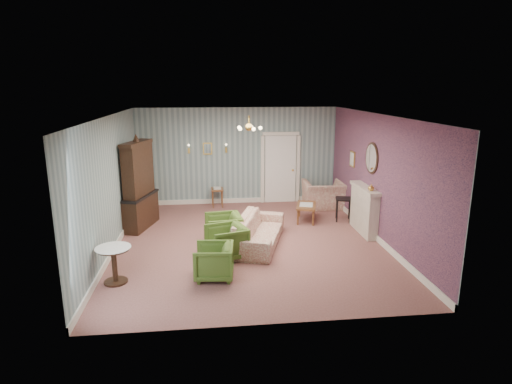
{
  "coord_description": "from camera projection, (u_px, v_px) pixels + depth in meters",
  "views": [
    {
      "loc": [
        -0.91,
        -9.28,
        3.54
      ],
      "look_at": [
        0.2,
        0.4,
        1.1
      ],
      "focal_mm": 30.1,
      "sensor_mm": 36.0,
      "label": 1
    }
  ],
  "objects": [
    {
      "name": "ceiling",
      "position": [
        249.0,
        116.0,
        9.2
      ],
      "size": [
        7.0,
        7.0,
        0.0
      ],
      "primitive_type": "plane",
      "rotation": [
        3.14,
        0.0,
        0.0
      ],
      "color": "white",
      "rests_on": "ground"
    },
    {
      "name": "sofa_chintz",
      "position": [
        259.0,
        226.0,
        9.7
      ],
      "size": [
        1.29,
        2.34,
        0.88
      ],
      "primitive_type": "imported",
      "rotation": [
        0.0,
        0.0,
        1.27
      ],
      "color": "#97463D",
      "rests_on": "floor"
    },
    {
      "name": "wall_left",
      "position": [
        111.0,
        185.0,
        9.22
      ],
      "size": [
        0.0,
        7.0,
        7.0
      ],
      "primitive_type": "plane",
      "rotation": [
        1.57,
        0.0,
        1.57
      ],
      "color": "slate",
      "rests_on": "ground"
    },
    {
      "name": "wall_front",
      "position": [
        273.0,
        234.0,
        6.18
      ],
      "size": [
        6.0,
        0.0,
        6.0
      ],
      "primitive_type": "plane",
      "rotation": [
        -1.57,
        0.0,
        0.0
      ],
      "color": "slate",
      "rests_on": "ground"
    },
    {
      "name": "sconce_left",
      "position": [
        189.0,
        149.0,
        12.65
      ],
      "size": [
        0.16,
        0.12,
        0.3
      ],
      "primitive_type": null,
      "color": "gold",
      "rests_on": "wall_back"
    },
    {
      "name": "side_table_black",
      "position": [
        343.0,
        209.0,
        11.41
      ],
      "size": [
        0.51,
        0.51,
        0.63
      ],
      "primitive_type": null,
      "rotation": [
        0.0,
        0.0,
        -0.26
      ],
      "color": "black",
      "rests_on": "floor"
    },
    {
      "name": "olive_chair_a",
      "position": [
        214.0,
        260.0,
        8.01
      ],
      "size": [
        0.72,
        0.76,
        0.73
      ],
      "primitive_type": "imported",
      "rotation": [
        0.0,
        0.0,
        -1.67
      ],
      "color": "#446122",
      "rests_on": "floor"
    },
    {
      "name": "nesting_table",
      "position": [
        217.0,
        197.0,
        12.8
      ],
      "size": [
        0.37,
        0.46,
        0.59
      ],
      "primitive_type": null,
      "rotation": [
        0.0,
        0.0,
        0.03
      ],
      "color": "brown",
      "rests_on": "floor"
    },
    {
      "name": "wall_right",
      "position": [
        378.0,
        178.0,
        9.88
      ],
      "size": [
        0.0,
        7.0,
        7.0
      ],
      "primitive_type": "plane",
      "rotation": [
        1.57,
        0.0,
        -1.57
      ],
      "color": "slate",
      "rests_on": "ground"
    },
    {
      "name": "olive_chair_b",
      "position": [
        226.0,
        240.0,
        8.93
      ],
      "size": [
        0.9,
        0.93,
        0.78
      ],
      "primitive_type": "imported",
      "rotation": [
        0.0,
        0.0,
        -1.27
      ],
      "color": "#446122",
      "rests_on": "floor"
    },
    {
      "name": "mantel_vase",
      "position": [
        371.0,
        187.0,
        9.92
      ],
      "size": [
        0.15,
        0.15,
        0.15
      ],
      "primitive_type": "imported",
      "color": "gold",
      "rests_on": "fireplace"
    },
    {
      "name": "wingback_chair",
      "position": [
        324.0,
        190.0,
        12.61
      ],
      "size": [
        1.24,
        0.84,
        1.05
      ],
      "primitive_type": "imported",
      "rotation": [
        0.0,
        0.0,
        3.09
      ],
      "color": "#97463D",
      "rests_on": "floor"
    },
    {
      "name": "wall_right_floral",
      "position": [
        378.0,
        178.0,
        9.88
      ],
      "size": [
        0.0,
        7.0,
        7.0
      ],
      "primitive_type": "plane",
      "rotation": [
        1.57,
        0.0,
        -1.57
      ],
      "color": "#AB5561",
      "rests_on": "ground"
    },
    {
      "name": "olive_chair_c",
      "position": [
        223.0,
        228.0,
        9.68
      ],
      "size": [
        0.8,
        0.84,
        0.79
      ],
      "primitive_type": "imported",
      "rotation": [
        0.0,
        0.0,
        -1.46
      ],
      "color": "#446122",
      "rests_on": "floor"
    },
    {
      "name": "wall_back",
      "position": [
        238.0,
        156.0,
        12.93
      ],
      "size": [
        6.0,
        0.0,
        6.0
      ],
      "primitive_type": "plane",
      "rotation": [
        1.57,
        0.0,
        0.0
      ],
      "color": "slate",
      "rests_on": "ground"
    },
    {
      "name": "gilt_mirror_back",
      "position": [
        208.0,
        149.0,
        12.73
      ],
      "size": [
        0.28,
        0.06,
        0.36
      ],
      "primitive_type": null,
      "color": "gold",
      "rests_on": "wall_back"
    },
    {
      "name": "coffee_table",
      "position": [
        306.0,
        213.0,
        11.43
      ],
      "size": [
        0.71,
        0.98,
        0.45
      ],
      "primitive_type": null,
      "rotation": [
        0.0,
        0.0,
        -0.26
      ],
      "color": "brown",
      "rests_on": "floor"
    },
    {
      "name": "burgundy_cushion",
      "position": [
        324.0,
        193.0,
        12.47
      ],
      "size": [
        0.41,
        0.28,
        0.39
      ],
      "primitive_type": "cube",
      "rotation": [
        0.17,
        0.0,
        -0.35
      ],
      "color": "maroon",
      "rests_on": "wingback_chair"
    },
    {
      "name": "sconce_right",
      "position": [
        226.0,
        148.0,
        12.77
      ],
      "size": [
        0.16,
        0.12,
        0.3
      ],
      "primitive_type": null,
      "color": "gold",
      "rests_on": "wall_back"
    },
    {
      "name": "dresser",
      "position": [
        138.0,
        183.0,
        10.72
      ],
      "size": [
        0.85,
        1.48,
        2.33
      ],
      "primitive_type": null,
      "rotation": [
        0.0,
        0.0,
        -0.28
      ],
      "color": "black",
      "rests_on": "floor"
    },
    {
      "name": "door",
      "position": [
        280.0,
        168.0,
        13.12
      ],
      "size": [
        1.12,
        0.12,
        2.16
      ],
      "primitive_type": null,
      "color": "white",
      "rests_on": "floor"
    },
    {
      "name": "chandelier",
      "position": [
        249.0,
        128.0,
        9.27
      ],
      "size": [
        0.56,
        0.56,
        0.36
      ],
      "primitive_type": null,
      "color": "gold",
      "rests_on": "ceiling"
    },
    {
      "name": "pedestal_table",
      "position": [
        114.0,
        265.0,
        7.82
      ],
      "size": [
        0.65,
        0.65,
        0.7
      ],
      "primitive_type": null,
      "rotation": [
        0.0,
        0.0,
        -0.01
      ],
      "color": "black",
      "rests_on": "floor"
    },
    {
      "name": "oval_mirror",
      "position": [
        371.0,
        158.0,
        10.17
      ],
      "size": [
        0.04,
        0.76,
        0.84
      ],
      "primitive_type": null,
      "color": "white",
      "rests_on": "wall_right"
    },
    {
      "name": "floor",
      "position": [
        249.0,
        243.0,
        9.9
      ],
      "size": [
        7.0,
        7.0,
        0.0
      ],
      "primitive_type": "plane",
      "color": "#86564E",
      "rests_on": "ground"
    },
    {
      "name": "framed_print",
      "position": [
        352.0,
        159.0,
        11.53
      ],
      "size": [
        0.04,
        0.34,
        0.42
      ],
      "primitive_type": null,
      "color": "gold",
      "rests_on": "wall_right"
    },
    {
      "name": "fireplace",
      "position": [
        364.0,
        210.0,
        10.46
      ],
      "size": [
        0.3,
        1.4,
        1.16
      ],
      "primitive_type": null,
      "color": "beige",
      "rests_on": "floor"
    }
  ]
}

